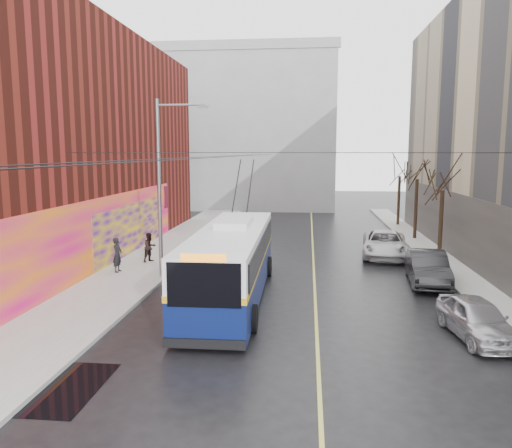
{
  "coord_description": "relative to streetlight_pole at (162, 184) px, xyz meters",
  "views": [
    {
      "loc": [
        1.11,
        -14.29,
        6.42
      ],
      "look_at": [
        -1.53,
        11.02,
        2.75
      ],
      "focal_mm": 35.0,
      "sensor_mm": 36.0,
      "label": 1
    }
  ],
  "objects": [
    {
      "name": "sidewalk_left",
      "position": [
        -1.86,
        2.0,
        -4.77
      ],
      "size": [
        4.0,
        60.0,
        0.15
      ],
      "primitive_type": "cube",
      "color": "gray",
      "rests_on": "ground"
    },
    {
      "name": "parked_car_b",
      "position": [
        13.14,
        0.3,
        -4.04
      ],
      "size": [
        2.14,
        5.04,
        1.62
      ],
      "primitive_type": "imported",
      "rotation": [
        0.0,
        0.0,
        -0.09
      ],
      "color": "#252628",
      "rests_on": "ground"
    },
    {
      "name": "parked_car_a",
      "position": [
        13.14,
        -6.97,
        -4.14
      ],
      "size": [
        2.17,
        4.32,
        1.41
      ],
      "primitive_type": "imported",
      "rotation": [
        0.0,
        0.0,
        0.12
      ],
      "color": "#B5B4B9",
      "rests_on": "ground"
    },
    {
      "name": "trolleybus",
      "position": [
        3.96,
        -3.09,
        -3.17
      ],
      "size": [
        3.11,
        12.79,
        6.03
      ],
      "rotation": [
        0.0,
        0.0,
        0.01
      ],
      "color": "#091446",
      "rests_on": "ground"
    },
    {
      "name": "building_left",
      "position": [
        -9.85,
        3.99,
        2.14
      ],
      "size": [
        12.11,
        36.0,
        14.0
      ],
      "color": "#541810",
      "rests_on": "ground"
    },
    {
      "name": "building_far",
      "position": [
        0.14,
        34.99,
        4.17
      ],
      "size": [
        20.5,
        12.1,
        18.0
      ],
      "color": "gray",
      "rests_on": "ground"
    },
    {
      "name": "sidewalk_right",
      "position": [
        15.14,
        2.0,
        -4.77
      ],
      "size": [
        2.0,
        60.0,
        0.15
      ],
      "primitive_type": "cube",
      "color": "gray",
      "rests_on": "ground"
    },
    {
      "name": "pedestrian_a",
      "position": [
        -2.68,
        0.54,
        -3.78
      ],
      "size": [
        0.48,
        0.69,
        1.83
      ],
      "primitive_type": "imported",
      "rotation": [
        0.0,
        0.0,
        1.51
      ],
      "color": "black",
      "rests_on": "sidewalk_left"
    },
    {
      "name": "parked_car_c",
      "position": [
        12.02,
        6.66,
        -4.05
      ],
      "size": [
        3.28,
        5.98,
        1.59
      ],
      "primitive_type": "imported",
      "rotation": [
        0.0,
        0.0,
        -0.12
      ],
      "color": "silver",
      "rests_on": "ground"
    },
    {
      "name": "pedestrian_b",
      "position": [
        -1.76,
        3.14,
        -3.85
      ],
      "size": [
        0.98,
        1.04,
        1.7
      ],
      "primitive_type": "imported",
      "rotation": [
        0.0,
        0.0,
        1.01
      ],
      "color": "black",
      "rests_on": "sidewalk_left"
    },
    {
      "name": "ground",
      "position": [
        6.14,
        -10.0,
        -4.85
      ],
      "size": [
        140.0,
        140.0,
        0.0
      ],
      "primitive_type": "plane",
      "color": "black",
      "rests_on": "ground"
    },
    {
      "name": "streetlight_pole",
      "position": [
        0.0,
        0.0,
        0.0
      ],
      "size": [
        2.65,
        0.6,
        9.0
      ],
      "color": "slate",
      "rests_on": "ground"
    },
    {
      "name": "catenary_wires",
      "position": [
        3.6,
        4.77,
        1.4
      ],
      "size": [
        18.0,
        60.0,
        0.22
      ],
      "color": "black"
    },
    {
      "name": "tree_near",
      "position": [
        15.14,
        6.0,
        0.13
      ],
      "size": [
        3.2,
        3.2,
        6.4
      ],
      "color": "black",
      "rests_on": "ground"
    },
    {
      "name": "following_car",
      "position": [
        1.68,
        9.01,
        -4.14
      ],
      "size": [
        2.26,
        4.33,
        1.41
      ],
      "primitive_type": "imported",
      "rotation": [
        0.0,
        0.0,
        0.15
      ],
      "color": "silver",
      "rests_on": "ground"
    },
    {
      "name": "lane_line",
      "position": [
        7.64,
        4.0,
        -4.84
      ],
      "size": [
        0.12,
        50.0,
        0.01
      ],
      "primitive_type": "cube",
      "color": "#BFB74C",
      "rests_on": "ground"
    },
    {
      "name": "tree_mid",
      "position": [
        15.14,
        13.0,
        0.41
      ],
      "size": [
        3.2,
        3.2,
        6.68
      ],
      "color": "black",
      "rests_on": "ground"
    },
    {
      "name": "pigeons_flying",
      "position": [
        2.7,
        0.27,
        2.17
      ],
      "size": [
        3.17,
        4.27,
        1.89
      ],
      "color": "slate"
    },
    {
      "name": "tree_far",
      "position": [
        15.14,
        20.0,
        0.3
      ],
      "size": [
        3.2,
        3.2,
        6.57
      ],
      "color": "black",
      "rests_on": "ground"
    },
    {
      "name": "puddle",
      "position": [
        0.44,
        -11.99,
        -4.84
      ],
      "size": [
        2.42,
        3.28,
        0.01
      ],
      "primitive_type": "cube",
      "color": "black",
      "rests_on": "ground"
    }
  ]
}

